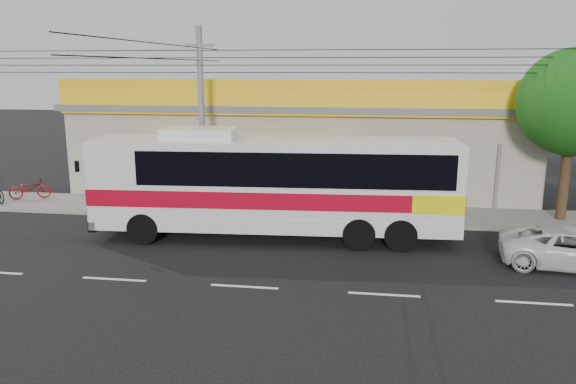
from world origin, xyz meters
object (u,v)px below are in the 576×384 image
white_car (574,249)px  utility_pole (200,60)px  coach_bus (280,180)px  motorbike_red (30,189)px

white_car → utility_pole: 15.50m
coach_bus → utility_pole: utility_pole is taller
motorbike_red → utility_pole: utility_pole is taller
coach_bus → white_car: coach_bus is taller
coach_bus → motorbike_red: 13.25m
coach_bus → utility_pole: bearing=139.1°
white_car → motorbike_red: bearing=83.8°
coach_bus → utility_pole: 6.46m
motorbike_red → white_car: size_ratio=0.41×
motorbike_red → utility_pole: bearing=-120.7°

